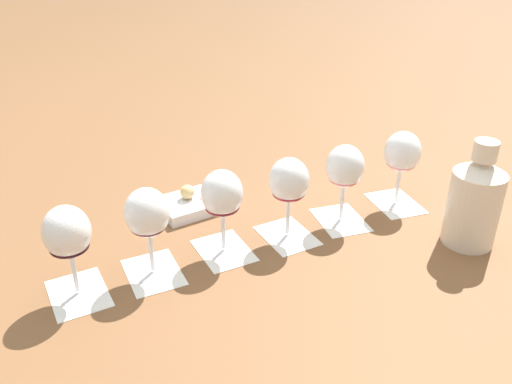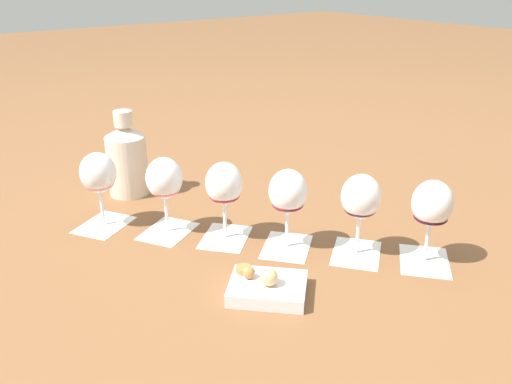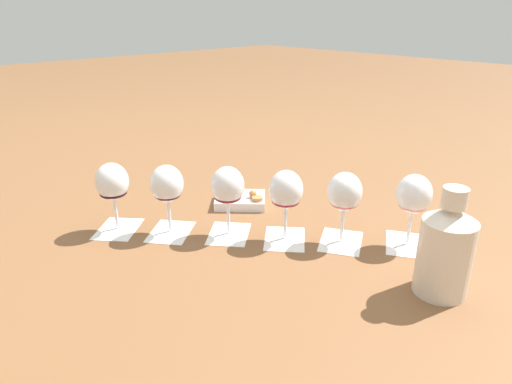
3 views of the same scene
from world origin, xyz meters
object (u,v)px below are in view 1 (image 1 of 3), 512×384
Objects in this scene: wine_glass_4 at (147,217)px; snack_dish at (192,203)px; wine_glass_5 at (67,236)px; ceramic_vase at (475,200)px; wine_glass_2 at (289,184)px; wine_glass_1 at (345,170)px; wine_glass_0 at (402,156)px; wine_glass_3 at (222,198)px.

snack_dish is (-0.23, -0.01, -0.10)m from wine_glass_4.
wine_glass_5 is at bearing -16.67° from snack_dish.
wine_glass_2 is at bearing -80.34° from ceramic_vase.
wine_glass_1 and wine_glass_2 have the same top height.
wine_glass_1 is at bearing 129.53° from wine_glass_4.
wine_glass_0 reaches higher than snack_dish.
wine_glass_0 is 0.45m from snack_dish.
wine_glass_5 is (0.08, -0.10, 0.00)m from wine_glass_4.
wine_glass_4 is at bearing 1.51° from snack_dish.
wine_glass_2 is 1.00× the size of wine_glass_4.
wine_glass_2 is (0.08, -0.10, 0.00)m from wine_glass_1.
wine_glass_3 is at bearing -54.33° from wine_glass_2.
wine_glass_4 and wine_glass_5 have the same top height.
wine_glass_0 is 1.00× the size of wine_glass_3.
wine_glass_5 is (0.25, -0.31, 0.00)m from wine_glass_2.
snack_dish is at bearing -105.19° from wine_glass_2.
wine_glass_0 is at bearing 131.32° from wine_glass_1.
wine_glass_4 is (0.09, -0.10, -0.00)m from wine_glass_3.
wine_glass_1 is 0.33m from snack_dish.
wine_glass_1 and wine_glass_4 have the same top height.
wine_glass_5 reaches higher than snack_dish.
wine_glass_4 is at bearing -50.47° from wine_glass_1.
wine_glass_3 is (0.16, -0.20, 0.00)m from wine_glass_1.
wine_glass_2 reaches higher than snack_dish.
wine_glass_3 is 0.47m from ceramic_vase.
wine_glass_2 is at bearing 125.67° from wine_glass_3.
wine_glass_3 is 1.00× the size of wine_glass_5.
wine_glass_0 is 0.99× the size of snack_dish.
wine_glass_0 is 0.55m from wine_glass_4.
wine_glass_1 is 0.13m from wine_glass_2.
wine_glass_0 and wine_glass_2 have the same top height.
wine_glass_0 is at bearing 106.00° from snack_dish.
wine_glass_3 and wine_glass_5 have the same top height.
ceramic_vase is at bearing 47.43° from wine_glass_0.
ceramic_vase is at bearing 89.92° from snack_dish.
wine_glass_0 is 0.18m from ceramic_vase.
wine_glass_2 is at bearing 74.81° from snack_dish.
wine_glass_1 is 1.00× the size of wine_glass_4.
ceramic_vase is (-0.14, 0.45, -0.02)m from wine_glass_3.
wine_glass_1 is (0.10, -0.11, -0.00)m from wine_glass_0.
wine_glass_4 reaches higher than snack_dish.
snack_dish is (0.02, -0.31, -0.10)m from wine_glass_1.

